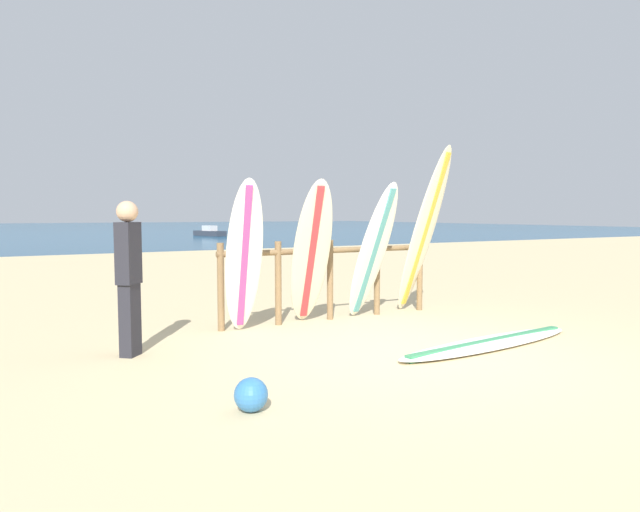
# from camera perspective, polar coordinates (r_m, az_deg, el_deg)

# --- Properties ---
(ground_plane) EXTENTS (120.00, 120.00, 0.00)m
(ground_plane) POSITION_cam_1_polar(r_m,az_deg,el_deg) (6.19, 9.50, -9.96)
(ground_plane) COLOR #D3BC8C
(ocean_water) EXTENTS (120.00, 80.00, 0.01)m
(ocean_water) POSITION_cam_1_polar(r_m,az_deg,el_deg) (62.82, -25.52, 2.52)
(ocean_water) COLOR navy
(ocean_water) RESTS_ON ground
(surfboard_rack) EXTENTS (3.38, 0.09, 1.15)m
(surfboard_rack) POSITION_cam_1_polar(r_m,az_deg,el_deg) (8.02, 1.04, -1.50)
(surfboard_rack) COLOR olive
(surfboard_rack) RESTS_ON ground
(surfboard_leaning_far_left) EXTENTS (0.56, 0.78, 1.96)m
(surfboard_leaning_far_left) POSITION_cam_1_polar(r_m,az_deg,el_deg) (7.02, -7.77, -0.15)
(surfboard_leaning_far_left) COLOR white
(surfboard_leaning_far_left) RESTS_ON ground
(surfboard_leaning_left) EXTENTS (0.70, 1.07, 1.98)m
(surfboard_leaning_left) POSITION_cam_1_polar(r_m,az_deg,el_deg) (7.47, -0.91, 0.22)
(surfboard_leaning_left) COLOR beige
(surfboard_leaning_left) RESTS_ON ground
(surfboard_leaning_center_left) EXTENTS (0.60, 0.97, 1.97)m
(surfboard_leaning_center_left) POSITION_cam_1_polar(r_m,az_deg,el_deg) (7.94, 5.41, 0.41)
(surfboard_leaning_center_left) COLOR white
(surfboard_leaning_center_left) RESTS_ON ground
(surfboard_leaning_center) EXTENTS (0.67, 1.04, 2.53)m
(surfboard_leaning_center) POSITION_cam_1_polar(r_m,az_deg,el_deg) (8.62, 10.57, 2.55)
(surfboard_leaning_center) COLOR beige
(surfboard_leaning_center) RESTS_ON ground
(surfboard_lying_on_sand) EXTENTS (2.87, 0.82, 0.08)m
(surfboard_lying_on_sand) POSITION_cam_1_polar(r_m,az_deg,el_deg) (6.81, 16.94, -8.49)
(surfboard_lying_on_sand) COLOR white
(surfboard_lying_on_sand) RESTS_ON ground
(beachgoer_standing) EXTENTS (0.30, 0.31, 1.66)m
(beachgoer_standing) POSITION_cam_1_polar(r_m,az_deg,el_deg) (6.26, -18.96, -1.49)
(beachgoer_standing) COLOR #26262D
(beachgoer_standing) RESTS_ON ground
(small_boat_offshore) EXTENTS (1.65, 2.86, 0.71)m
(small_boat_offshore) POSITION_cam_1_polar(r_m,az_deg,el_deg) (39.27, -11.21, 2.40)
(small_boat_offshore) COLOR #333842
(small_boat_offshore) RESTS_ON ocean_water
(beach_ball) EXTENTS (0.27, 0.27, 0.27)m
(beach_ball) POSITION_cam_1_polar(r_m,az_deg,el_deg) (4.45, -7.06, -13.89)
(beach_ball) COLOR #3372B2
(beach_ball) RESTS_ON ground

